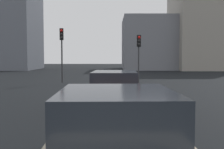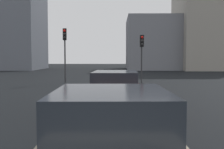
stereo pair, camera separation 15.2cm
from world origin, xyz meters
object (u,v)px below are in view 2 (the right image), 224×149
object	(u,v)px
car_beige_second	(111,141)
traffic_light_near_right	(65,44)
car_red_lead	(116,92)
traffic_light_near_left	(142,48)

from	to	relation	value
car_beige_second	traffic_light_near_right	distance (m)	18.42
car_red_lead	car_beige_second	size ratio (longest dim) A/B	1.04
car_red_lead	traffic_light_near_right	xyz separation A→B (m)	(11.80, 4.02, 2.29)
traffic_light_near_left	car_red_lead	bearing A→B (deg)	-17.45
car_red_lead	car_beige_second	world-z (taller)	car_beige_second
car_beige_second	car_red_lead	bearing A→B (deg)	-2.00
traffic_light_near_right	car_red_lead	bearing A→B (deg)	16.14
car_beige_second	traffic_light_near_right	bearing A→B (deg)	10.89
car_beige_second	traffic_light_near_left	distance (m)	17.76
traffic_light_near_left	traffic_light_near_right	size ratio (longest dim) A/B	0.87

